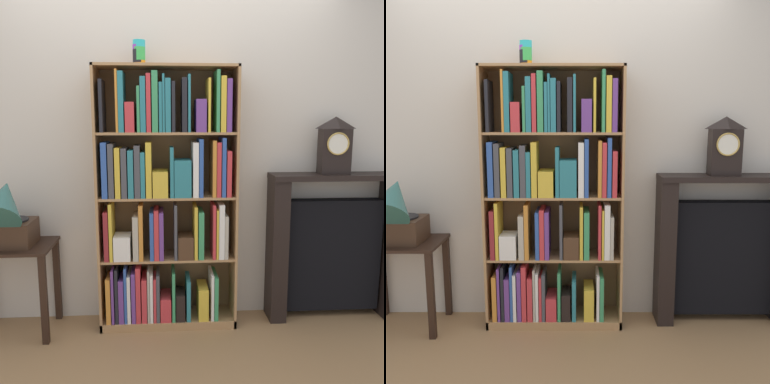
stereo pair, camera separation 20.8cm
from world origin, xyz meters
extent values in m
cube|color=#997047|center=(0.00, 0.00, -0.01)|extent=(7.75, 6.40, 0.02)
cube|color=beige|center=(0.09, 0.29, 1.34)|extent=(4.75, 0.08, 2.69)
cube|color=#A87A4C|center=(-0.49, 0.10, 0.94)|extent=(0.02, 0.30, 1.89)
cube|color=#A87A4C|center=(0.49, 0.10, 0.94)|extent=(0.02, 0.30, 1.89)
cube|color=brown|center=(0.00, 0.25, 0.94)|extent=(0.99, 0.01, 1.89)
cube|color=#A87A4C|center=(0.00, 0.10, 1.88)|extent=(0.99, 0.30, 0.02)
cube|color=#A87A4C|center=(0.00, 0.10, 0.03)|extent=(0.99, 0.30, 0.06)
cube|color=orange|center=(-0.43, 0.07, 0.23)|extent=(0.03, 0.21, 0.34)
cube|color=#663884|center=(-0.40, 0.08, 0.26)|extent=(0.02, 0.25, 0.40)
cube|color=black|center=(-0.37, 0.07, 0.26)|extent=(0.02, 0.23, 0.41)
cube|color=#663884|center=(-0.34, 0.07, 0.22)|extent=(0.04, 0.22, 0.32)
cube|color=#2D519E|center=(-0.31, 0.06, 0.27)|extent=(0.02, 0.21, 0.41)
cube|color=white|center=(-0.29, 0.09, 0.24)|extent=(0.02, 0.26, 0.35)
cube|color=#663884|center=(-0.25, 0.08, 0.25)|extent=(0.03, 0.25, 0.37)
cube|color=#C63338|center=(-0.22, 0.07, 0.27)|extent=(0.03, 0.23, 0.41)
cube|color=#C63338|center=(-0.18, 0.08, 0.22)|extent=(0.04, 0.24, 0.33)
cube|color=#B2A893|center=(-0.14, 0.06, 0.26)|extent=(0.02, 0.20, 0.39)
cube|color=white|center=(-0.12, 0.07, 0.24)|extent=(0.02, 0.23, 0.36)
cube|color=#C63338|center=(-0.10, 0.06, 0.22)|extent=(0.02, 0.20, 0.33)
cube|color=#424247|center=(-0.08, 0.07, 0.24)|extent=(0.02, 0.23, 0.35)
cube|color=#C63338|center=(-0.02, 0.07, 0.15)|extent=(0.08, 0.22, 0.18)
cube|color=#388E56|center=(0.04, 0.08, 0.24)|extent=(0.02, 0.24, 0.37)
cube|color=black|center=(0.09, 0.06, 0.16)|extent=(0.06, 0.20, 0.20)
cube|color=teal|center=(0.15, 0.08, 0.21)|extent=(0.03, 0.24, 0.31)
cube|color=gold|center=(0.26, 0.07, 0.18)|extent=(0.07, 0.23, 0.24)
cube|color=white|center=(0.32, 0.08, 0.23)|extent=(0.02, 0.24, 0.35)
cube|color=#388E56|center=(0.35, 0.09, 0.22)|extent=(0.03, 0.26, 0.33)
cube|color=#A87A4C|center=(0.00, 0.10, 0.52)|extent=(0.96, 0.28, 0.02)
cube|color=maroon|center=(-0.43, 0.08, 0.71)|extent=(0.03, 0.25, 0.35)
cube|color=gold|center=(-0.40, 0.07, 0.74)|extent=(0.02, 0.23, 0.41)
cube|color=white|center=(-0.33, 0.05, 0.62)|extent=(0.12, 0.18, 0.17)
cube|color=#B2A893|center=(-0.23, 0.07, 0.69)|extent=(0.04, 0.23, 0.32)
cube|color=orange|center=(-0.19, 0.06, 0.73)|extent=(0.03, 0.20, 0.40)
cube|color=#2D519E|center=(-0.11, 0.08, 0.70)|extent=(0.03, 0.25, 0.34)
cube|color=#C63338|center=(-0.08, 0.07, 0.71)|extent=(0.03, 0.22, 0.36)
cube|color=#663884|center=(-0.05, 0.08, 0.70)|extent=(0.03, 0.24, 0.34)
cube|color=#424247|center=(0.06, 0.08, 0.73)|extent=(0.02, 0.24, 0.40)
cube|color=#472D1C|center=(0.13, 0.05, 0.61)|extent=(0.11, 0.19, 0.16)
cube|color=gold|center=(0.20, 0.08, 0.72)|extent=(0.02, 0.24, 0.38)
cube|color=#388E56|center=(0.24, 0.08, 0.70)|extent=(0.04, 0.25, 0.34)
cube|color=#C63338|center=(0.33, 0.07, 0.73)|extent=(0.02, 0.21, 0.39)
cube|color=gold|center=(0.35, 0.07, 0.71)|extent=(0.02, 0.23, 0.36)
cube|color=white|center=(0.38, 0.08, 0.73)|extent=(0.04, 0.24, 0.40)
cube|color=#B2A893|center=(0.42, 0.07, 0.69)|extent=(0.03, 0.23, 0.31)
cube|color=#A87A4C|center=(0.00, 0.10, 0.97)|extent=(0.96, 0.28, 0.02)
cube|color=#2D519E|center=(-0.43, 0.08, 1.17)|extent=(0.04, 0.23, 0.38)
cube|color=#424247|center=(-0.39, 0.07, 1.17)|extent=(0.04, 0.21, 0.37)
cube|color=gold|center=(-0.34, 0.06, 1.16)|extent=(0.04, 0.20, 0.35)
cube|color=#424247|center=(-0.30, 0.09, 1.15)|extent=(0.04, 0.26, 0.34)
cube|color=teal|center=(-0.25, 0.06, 1.15)|extent=(0.04, 0.20, 0.33)
cube|color=#424247|center=(-0.21, 0.06, 1.16)|extent=(0.04, 0.21, 0.36)
cube|color=teal|center=(-0.17, 0.08, 1.14)|extent=(0.03, 0.25, 0.32)
cube|color=gold|center=(-0.13, 0.06, 1.17)|extent=(0.04, 0.21, 0.38)
cube|color=gold|center=(-0.05, 0.07, 1.07)|extent=(0.11, 0.22, 0.18)
cube|color=teal|center=(0.03, 0.07, 1.16)|extent=(0.02, 0.21, 0.35)
cube|color=teal|center=(0.11, 0.06, 1.11)|extent=(0.12, 0.20, 0.26)
cube|color=white|center=(0.20, 0.09, 1.17)|extent=(0.04, 0.26, 0.38)
cube|color=#2D519E|center=(0.23, 0.08, 1.18)|extent=(0.03, 0.24, 0.41)
cube|color=orange|center=(0.33, 0.09, 1.18)|extent=(0.02, 0.26, 0.39)
cube|color=#C63338|center=(0.36, 0.08, 1.17)|extent=(0.03, 0.25, 0.38)
cube|color=#2D519E|center=(0.39, 0.08, 1.19)|extent=(0.03, 0.24, 0.41)
cube|color=#C63338|center=(0.43, 0.06, 1.14)|extent=(0.03, 0.21, 0.32)
cube|color=#A87A4C|center=(0.00, 0.10, 1.43)|extent=(0.96, 0.28, 0.02)
cube|color=black|center=(-0.44, 0.06, 1.61)|extent=(0.02, 0.20, 0.35)
cube|color=orange|center=(-0.33, 0.06, 1.64)|extent=(0.02, 0.21, 0.41)
cube|color=teal|center=(-0.31, 0.07, 1.64)|extent=(0.04, 0.23, 0.40)
cube|color=#C63338|center=(-0.25, 0.07, 1.54)|extent=(0.06, 0.22, 0.20)
cube|color=#388E56|center=(-0.19, 0.08, 1.59)|extent=(0.02, 0.25, 0.31)
cube|color=teal|center=(-0.16, 0.09, 1.62)|extent=(0.04, 0.26, 0.37)
cube|color=#C63338|center=(-0.12, 0.06, 1.63)|extent=(0.03, 0.20, 0.39)
cube|color=#388E56|center=(-0.08, 0.06, 1.64)|extent=(0.04, 0.20, 0.41)
cube|color=teal|center=(-0.04, 0.08, 1.60)|extent=(0.02, 0.25, 0.33)
cube|color=teal|center=(-0.02, 0.07, 1.63)|extent=(0.02, 0.22, 0.39)
cube|color=teal|center=(0.01, 0.07, 1.61)|extent=(0.04, 0.23, 0.36)
cube|color=black|center=(0.05, 0.08, 1.60)|extent=(0.02, 0.25, 0.34)
cube|color=black|center=(0.12, 0.08, 1.62)|extent=(0.03, 0.24, 0.36)
cube|color=teal|center=(0.15, 0.06, 1.63)|extent=(0.02, 0.21, 0.38)
cube|color=#663884|center=(0.23, 0.07, 1.55)|extent=(0.07, 0.22, 0.22)
cube|color=gold|center=(0.29, 0.07, 1.61)|extent=(0.02, 0.22, 0.36)
cube|color=#388E56|center=(0.35, 0.07, 1.64)|extent=(0.02, 0.21, 0.41)
cube|color=gold|center=(0.38, 0.06, 1.62)|extent=(0.04, 0.20, 0.37)
cube|color=#663884|center=(0.42, 0.07, 1.61)|extent=(0.03, 0.22, 0.36)
cylinder|color=orange|center=(-0.18, 0.10, 1.93)|extent=(0.08, 0.08, 0.09)
cylinder|color=black|center=(-0.18, 0.10, 1.95)|extent=(0.08, 0.08, 0.09)
cylinder|color=green|center=(-0.18, 0.10, 1.96)|extent=(0.08, 0.08, 0.09)
cylinder|color=purple|center=(-0.18, 0.10, 1.98)|extent=(0.08, 0.08, 0.09)
cylinder|color=#28B2B7|center=(-0.18, 0.10, 1.99)|extent=(0.08, 0.08, 0.09)
cylinder|color=#28B2B7|center=(-0.18, 0.10, 2.01)|extent=(0.08, 0.08, 0.09)
cube|color=black|center=(-1.10, 0.03, 0.64)|extent=(0.57, 0.44, 0.02)
cube|color=black|center=(-0.84, -0.16, 0.31)|extent=(0.04, 0.04, 0.63)
cube|color=black|center=(-0.84, 0.22, 0.31)|extent=(0.04, 0.04, 0.63)
cube|color=#382316|center=(-1.10, 0.03, 0.74)|extent=(0.32, 0.29, 0.17)
cylinder|color=black|center=(-1.10, 0.03, 0.83)|extent=(0.25, 0.25, 0.01)
cylinder|color=#2D605B|center=(-1.10, -0.01, 0.85)|extent=(0.03, 0.03, 0.06)
cone|color=#2D605B|center=(-1.10, -0.08, 0.99)|extent=(0.30, 0.42, 0.42)
cube|color=black|center=(1.27, 0.12, 1.10)|extent=(1.01, 0.25, 0.04)
cube|color=black|center=(0.83, 0.12, 0.54)|extent=(0.12, 0.23, 1.08)
cube|color=black|center=(1.27, 0.16, 0.49)|extent=(0.73, 0.13, 0.87)
cube|color=black|center=(1.23, 0.12, 1.29)|extent=(0.22, 0.11, 0.33)
pyramid|color=black|center=(1.23, 0.12, 1.50)|extent=(0.22, 0.11, 0.09)
cylinder|color=silver|center=(1.23, 0.06, 1.35)|extent=(0.15, 0.01, 0.15)
torus|color=#B79347|center=(1.23, 0.06, 1.35)|extent=(0.17, 0.01, 0.17)
camera|label=1|loc=(-0.03, -2.96, 1.53)|focal=40.25mm
camera|label=2|loc=(0.18, -2.97, 1.53)|focal=40.25mm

